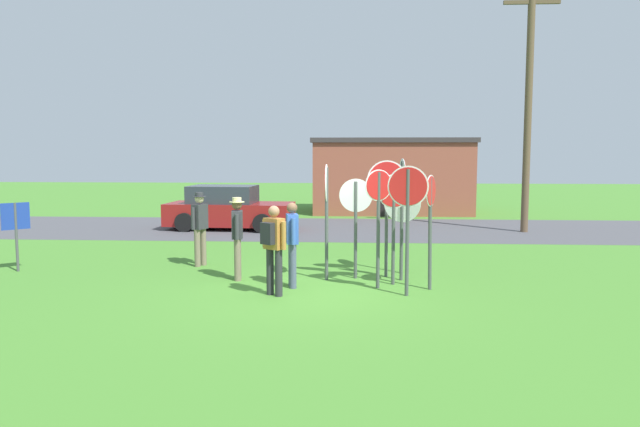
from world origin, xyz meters
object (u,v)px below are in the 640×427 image
at_px(stop_sign_low_front, 378,210).
at_px(person_on_left, 237,233).
at_px(parked_car_on_street, 228,209).
at_px(stop_sign_leaning_left, 430,214).
at_px(person_with_sunhat, 292,240).
at_px(stop_sign_tallest, 394,211).
at_px(stop_sign_nearest, 356,211).
at_px(stop_sign_leaning_right, 402,195).
at_px(stop_sign_rear_right, 402,214).
at_px(stop_sign_far_back, 327,201).
at_px(person_holding_notes, 200,224).
at_px(person_in_dark_shirt, 273,244).
at_px(stop_sign_center_cluster, 387,196).
at_px(info_panel_leftmost, 16,224).
at_px(stop_sign_rear_left, 408,207).
at_px(utility_pole, 528,104).

height_order(stop_sign_low_front, person_on_left, stop_sign_low_front).
bearing_deg(person_on_left, parked_car_on_street, 103.44).
xyz_separation_m(stop_sign_leaning_left, person_with_sunhat, (-2.70, 0.03, -0.53)).
height_order(stop_sign_tallest, stop_sign_nearest, stop_sign_tallest).
relative_size(stop_sign_leaning_right, stop_sign_rear_right, 1.24).
relative_size(stop_sign_nearest, stop_sign_far_back, 0.87).
xyz_separation_m(person_on_left, person_holding_notes, (-1.19, 1.48, 0.00)).
bearing_deg(stop_sign_tallest, stop_sign_far_back, 166.30).
xyz_separation_m(person_with_sunhat, person_holding_notes, (-2.41, 2.10, 0.03)).
bearing_deg(stop_sign_tallest, parked_car_on_street, 121.40).
relative_size(person_in_dark_shirt, person_with_sunhat, 1.00).
xyz_separation_m(stop_sign_tallest, person_holding_notes, (-4.42, 1.73, -0.52)).
distance_m(stop_sign_tallest, stop_sign_low_front, 0.48).
relative_size(stop_sign_center_cluster, stop_sign_rear_right, 1.23).
bearing_deg(info_panel_leftmost, person_holding_notes, 12.97).
bearing_deg(person_in_dark_shirt, stop_sign_leaning_right, 42.17).
distance_m(stop_sign_rear_left, stop_sign_rear_right, 1.42).
distance_m(utility_pole, stop_sign_leaning_right, 8.89).
bearing_deg(stop_sign_far_back, stop_sign_leaning_right, 27.92).
relative_size(stop_sign_low_front, person_holding_notes, 1.35).
height_order(stop_sign_rear_left, stop_sign_leaning_right, stop_sign_leaning_right).
bearing_deg(stop_sign_leaning_left, stop_sign_far_back, 160.42).
bearing_deg(stop_sign_nearest, stop_sign_leaning_right, 31.73).
xyz_separation_m(stop_sign_rear_right, info_panel_leftmost, (-8.55, 0.39, -0.33)).
relative_size(person_with_sunhat, person_holding_notes, 0.97).
relative_size(stop_sign_low_front, stop_sign_rear_right, 1.15).
bearing_deg(stop_sign_rear_left, parked_car_on_street, 119.69).
relative_size(stop_sign_leaning_right, person_on_left, 1.46).
xyz_separation_m(stop_sign_leaning_left, person_on_left, (-3.92, 0.65, -0.50)).
bearing_deg(stop_sign_leaning_right, stop_sign_center_cluster, -133.09).
height_order(parked_car_on_street, person_with_sunhat, person_with_sunhat).
bearing_deg(stop_sign_rear_left, info_panel_leftmost, 168.22).
relative_size(stop_sign_center_cluster, person_holding_notes, 1.44).
bearing_deg(person_on_left, person_in_dark_shirt, -55.05).
bearing_deg(person_on_left, stop_sign_tallest, -4.53).
xyz_separation_m(stop_sign_leaning_left, person_in_dark_shirt, (-2.97, -0.71, -0.50)).
height_order(utility_pole, stop_sign_nearest, utility_pole).
bearing_deg(stop_sign_tallest, person_on_left, 175.47).
relative_size(parked_car_on_street, person_with_sunhat, 2.60).
height_order(stop_sign_nearest, person_on_left, stop_sign_nearest).
height_order(stop_sign_leaning_right, stop_sign_nearest, stop_sign_leaning_right).
relative_size(stop_sign_leaning_right, person_in_dark_shirt, 1.50).
height_order(parked_car_on_street, stop_sign_nearest, stop_sign_nearest).
height_order(utility_pole, stop_sign_center_cluster, utility_pole).
bearing_deg(stop_sign_rear_right, stop_sign_center_cluster, 128.92).
height_order(person_on_left, person_holding_notes, same).
relative_size(stop_sign_center_cluster, stop_sign_leaning_left, 1.12).
relative_size(stop_sign_leaning_left, person_with_sunhat, 1.33).
bearing_deg(parked_car_on_street, stop_sign_rear_right, -56.26).
bearing_deg(stop_sign_leaning_left, stop_sign_tallest, 149.92).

